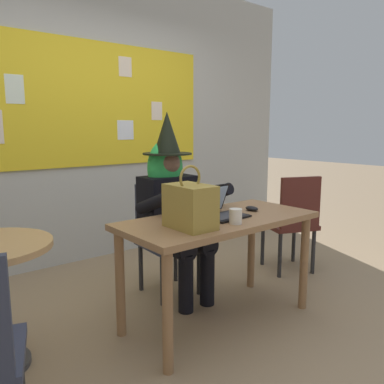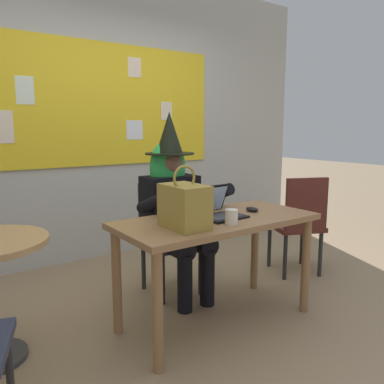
% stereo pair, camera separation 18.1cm
% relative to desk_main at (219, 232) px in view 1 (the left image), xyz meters
% --- Properties ---
extents(ground_plane, '(24.00, 24.00, 0.00)m').
position_rel_desk_main_xyz_m(ground_plane, '(0.02, 0.05, -0.63)').
color(ground_plane, '#937A5B').
extents(wall_back_bulletin, '(5.21, 2.00, 2.90)m').
position_rel_desk_main_xyz_m(wall_back_bulletin, '(0.02, 1.81, 0.83)').
color(wall_back_bulletin, '#B2B2AD').
rests_on(wall_back_bulletin, ground).
extents(desk_main, '(1.35, 0.64, 0.73)m').
position_rel_desk_main_xyz_m(desk_main, '(0.00, 0.00, 0.00)').
color(desk_main, '#8E6642').
rests_on(desk_main, ground).
extents(chair_at_desk, '(0.45, 0.45, 0.88)m').
position_rel_desk_main_xyz_m(chair_at_desk, '(0.02, 0.68, -0.14)').
color(chair_at_desk, '#2D3347').
rests_on(chair_at_desk, ground).
extents(person_costumed, '(0.60, 0.66, 1.45)m').
position_rel_desk_main_xyz_m(person_costumed, '(0.01, 0.56, 0.15)').
color(person_costumed, black).
rests_on(person_costumed, ground).
extents(laptop, '(0.31, 0.30, 0.21)m').
position_rel_desk_main_xyz_m(laptop, '(0.02, 0.02, 0.15)').
color(laptop, black).
rests_on(laptop, desk_main).
extents(computer_mouse, '(0.07, 0.11, 0.03)m').
position_rel_desk_main_xyz_m(computer_mouse, '(0.32, 0.01, 0.12)').
color(computer_mouse, black).
rests_on(computer_mouse, desk_main).
extents(handbag, '(0.20, 0.30, 0.38)m').
position_rel_desk_main_xyz_m(handbag, '(-0.32, -0.09, 0.24)').
color(handbag, olive).
rests_on(handbag, desk_main).
extents(coffee_mug, '(0.08, 0.08, 0.09)m').
position_rel_desk_main_xyz_m(coffee_mug, '(-0.04, -0.19, 0.15)').
color(coffee_mug, silver).
rests_on(coffee_mug, desk_main).
extents(chair_extra_corner, '(0.55, 0.55, 0.90)m').
position_rel_desk_main_xyz_m(chair_extra_corner, '(1.16, 0.25, -0.13)').
color(chair_extra_corner, '#4C1E19').
rests_on(chair_extra_corner, ground).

